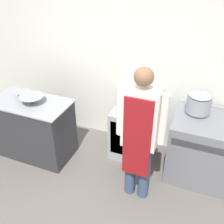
{
  "coord_description": "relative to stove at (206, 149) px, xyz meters",
  "views": [
    {
      "loc": [
        1.14,
        -1.7,
        2.8
      ],
      "look_at": [
        0.05,
        1.01,
        0.99
      ],
      "focal_mm": 42.0,
      "sensor_mm": 36.0,
      "label": 1
    }
  ],
  "objects": [
    {
      "name": "stove",
      "position": [
        0.0,
        0.0,
        0.0
      ],
      "size": [
        0.97,
        0.78,
        0.94
      ],
      "color": "slate",
      "rests_on": "ground_plane"
    },
    {
      "name": "stock_pot",
      "position": [
        -0.22,
        0.14,
        0.62
      ],
      "size": [
        0.32,
        0.32,
        0.28
      ],
      "color": "gray",
      "rests_on": "stove"
    },
    {
      "name": "person_cook",
      "position": [
        -0.78,
        -0.7,
        0.56
      ],
      "size": [
        0.59,
        0.24,
        1.81
      ],
      "color": "#38476B",
      "rests_on": "ground_plane"
    },
    {
      "name": "wall_back",
      "position": [
        -1.3,
        0.47,
        0.89
      ],
      "size": [
        8.0,
        0.05,
        2.7
      ],
      "color": "silver",
      "rests_on": "ground_plane"
    },
    {
      "name": "prep_counter",
      "position": [
        -2.5,
        -0.48,
        0.0
      ],
      "size": [
        1.19,
        0.65,
        0.93
      ],
      "color": "#2D2D33",
      "rests_on": "ground_plane"
    },
    {
      "name": "ground_plane",
      "position": [
        -1.3,
        -1.39,
        -0.46
      ],
      "size": [
        14.0,
        14.0,
        0.0
      ],
      "primitive_type": "plane",
      "color": "#5B5651"
    },
    {
      "name": "small_bowl",
      "position": [
        -2.69,
        -0.35,
        0.51
      ],
      "size": [
        0.23,
        0.23,
        0.08
      ],
      "color": "gray",
      "rests_on": "prep_counter"
    },
    {
      "name": "fridge_unit",
      "position": [
        -1.09,
        0.1,
        -0.06
      ],
      "size": [
        0.6,
        0.64,
        0.81
      ],
      "color": "#93999E",
      "rests_on": "ground_plane"
    },
    {
      "name": "mixing_bowl",
      "position": [
        -2.44,
        -0.48,
        0.52
      ],
      "size": [
        0.35,
        0.35,
        0.11
      ],
      "color": "gray",
      "rests_on": "prep_counter"
    }
  ]
}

